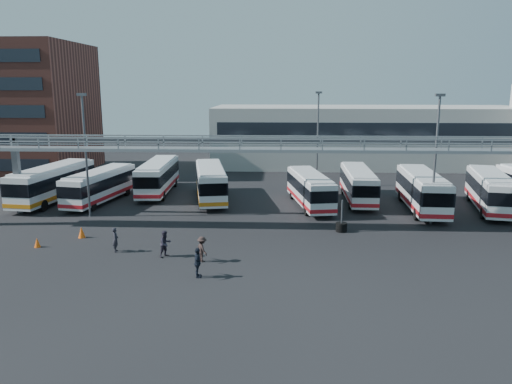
{
  "coord_description": "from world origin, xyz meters",
  "views": [
    {
      "loc": [
        -0.13,
        -31.98,
        10.76
      ],
      "look_at": [
        -1.9,
        6.0,
        2.67
      ],
      "focal_mm": 35.0,
      "sensor_mm": 36.0,
      "label": 1
    }
  ],
  "objects_px": {
    "cone_right": "(82,232)",
    "light_pole_left": "(85,149)",
    "bus_0": "(53,182)",
    "bus_2": "(158,176)",
    "tire_stack": "(341,226)",
    "light_pole_mid": "(436,152)",
    "bus_5": "(310,188)",
    "pedestrian_a": "(115,240)",
    "light_pole_back": "(318,134)",
    "bus_1": "(100,185)",
    "pedestrian_c": "(202,249)",
    "pedestrian_d": "(198,263)",
    "bus_7": "(422,190)",
    "bus_8": "(490,190)",
    "pedestrian_b": "(165,244)",
    "cone_left": "(37,242)",
    "bus_3": "(211,181)",
    "bus_6": "(358,184)"
  },
  "relations": [
    {
      "from": "bus_5",
      "to": "pedestrian_b",
      "type": "bearing_deg",
      "value": -135.22
    },
    {
      "from": "pedestrian_b",
      "to": "cone_left",
      "type": "bearing_deg",
      "value": 119.72
    },
    {
      "from": "light_pole_back",
      "to": "tire_stack",
      "type": "height_order",
      "value": "light_pole_back"
    },
    {
      "from": "pedestrian_a",
      "to": "bus_0",
      "type": "bearing_deg",
      "value": 25.14
    },
    {
      "from": "pedestrian_b",
      "to": "bus_8",
      "type": "bearing_deg",
      "value": -23.48
    },
    {
      "from": "bus_1",
      "to": "bus_8",
      "type": "distance_m",
      "value": 35.38
    },
    {
      "from": "light_pole_back",
      "to": "bus_1",
      "type": "xyz_separation_m",
      "value": [
        -20.88,
        -8.91,
        -4.02
      ]
    },
    {
      "from": "bus_0",
      "to": "pedestrian_a",
      "type": "xyz_separation_m",
      "value": [
        10.52,
        -14.12,
        -1.07
      ]
    },
    {
      "from": "light_pole_left",
      "to": "pedestrian_d",
      "type": "height_order",
      "value": "light_pole_left"
    },
    {
      "from": "bus_7",
      "to": "cone_left",
      "type": "bearing_deg",
      "value": -154.96
    },
    {
      "from": "bus_7",
      "to": "cone_right",
      "type": "xyz_separation_m",
      "value": [
        -26.81,
        -9.45,
        -1.46
      ]
    },
    {
      "from": "bus_1",
      "to": "pedestrian_b",
      "type": "bearing_deg",
      "value": -47.51
    },
    {
      "from": "pedestrian_d",
      "to": "cone_left",
      "type": "bearing_deg",
      "value": 62.58
    },
    {
      "from": "bus_7",
      "to": "pedestrian_a",
      "type": "height_order",
      "value": "bus_7"
    },
    {
      "from": "light_pole_mid",
      "to": "bus_2",
      "type": "height_order",
      "value": "light_pole_mid"
    },
    {
      "from": "light_pole_left",
      "to": "bus_0",
      "type": "bearing_deg",
      "value": 136.01
    },
    {
      "from": "bus_0",
      "to": "pedestrian_c",
      "type": "xyz_separation_m",
      "value": [
        16.55,
        -15.74,
        -1.09
      ]
    },
    {
      "from": "light_pole_mid",
      "to": "tire_stack",
      "type": "distance_m",
      "value": 9.43
    },
    {
      "from": "cone_right",
      "to": "light_pole_left",
      "type": "bearing_deg",
      "value": 105.35
    },
    {
      "from": "light_pole_back",
      "to": "pedestrian_a",
      "type": "relative_size",
      "value": 6.23
    },
    {
      "from": "light_pole_left",
      "to": "bus_3",
      "type": "distance_m",
      "value": 12.1
    },
    {
      "from": "cone_right",
      "to": "light_pole_back",
      "type": "bearing_deg",
      "value": 47.37
    },
    {
      "from": "bus_3",
      "to": "pedestrian_c",
      "type": "relative_size",
      "value": 6.93
    },
    {
      "from": "light_pole_mid",
      "to": "bus_0",
      "type": "relative_size",
      "value": 0.89
    },
    {
      "from": "bus_1",
      "to": "pedestrian_c",
      "type": "height_order",
      "value": "bus_1"
    },
    {
      "from": "bus_3",
      "to": "bus_8",
      "type": "xyz_separation_m",
      "value": [
        25.15,
        -2.81,
        -0.0
      ]
    },
    {
      "from": "bus_2",
      "to": "pedestrian_c",
      "type": "relative_size",
      "value": 6.8
    },
    {
      "from": "bus_2",
      "to": "cone_left",
      "type": "relative_size",
      "value": 16.41
    },
    {
      "from": "bus_0",
      "to": "pedestrian_c",
      "type": "relative_size",
      "value": 7.16
    },
    {
      "from": "pedestrian_a",
      "to": "cone_right",
      "type": "height_order",
      "value": "pedestrian_a"
    },
    {
      "from": "light_pole_mid",
      "to": "pedestrian_c",
      "type": "distance_m",
      "value": 19.98
    },
    {
      "from": "light_pole_back",
      "to": "light_pole_left",
      "type": "bearing_deg",
      "value": -145.01
    },
    {
      "from": "bus_5",
      "to": "pedestrian_a",
      "type": "xyz_separation_m",
      "value": [
        -13.59,
        -13.33,
        -0.87
      ]
    },
    {
      "from": "bus_2",
      "to": "tire_stack",
      "type": "relative_size",
      "value": 4.49
    },
    {
      "from": "pedestrian_b",
      "to": "cone_right",
      "type": "xyz_separation_m",
      "value": [
        -7.0,
        3.77,
        -0.46
      ]
    },
    {
      "from": "bus_3",
      "to": "bus_5",
      "type": "relative_size",
      "value": 1.08
    },
    {
      "from": "bus_5",
      "to": "bus_6",
      "type": "bearing_deg",
      "value": 16.36
    },
    {
      "from": "bus_8",
      "to": "pedestrian_c",
      "type": "xyz_separation_m",
      "value": [
        -23.35,
        -14.34,
        -1.02
      ]
    },
    {
      "from": "bus_7",
      "to": "tire_stack",
      "type": "bearing_deg",
      "value": -135.21
    },
    {
      "from": "bus_0",
      "to": "bus_2",
      "type": "height_order",
      "value": "bus_0"
    },
    {
      "from": "light_pole_mid",
      "to": "pedestrian_d",
      "type": "bearing_deg",
      "value": -143.97
    },
    {
      "from": "light_pole_left",
      "to": "bus_3",
      "type": "height_order",
      "value": "light_pole_left"
    },
    {
      "from": "light_pole_mid",
      "to": "cone_left",
      "type": "height_order",
      "value": "light_pole_mid"
    },
    {
      "from": "light_pole_left",
      "to": "pedestrian_d",
      "type": "bearing_deg",
      "value": -49.43
    },
    {
      "from": "bus_7",
      "to": "pedestrian_c",
      "type": "relative_size",
      "value": 6.96
    },
    {
      "from": "pedestrian_b",
      "to": "pedestrian_d",
      "type": "distance_m",
      "value": 4.34
    },
    {
      "from": "bus_3",
      "to": "pedestrian_c",
      "type": "height_order",
      "value": "bus_3"
    },
    {
      "from": "bus_0",
      "to": "bus_2",
      "type": "xyz_separation_m",
      "value": [
        8.99,
        4.22,
        -0.07
      ]
    },
    {
      "from": "bus_1",
      "to": "pedestrian_b",
      "type": "distance_m",
      "value": 17.61
    },
    {
      "from": "light_pole_left",
      "to": "bus_1",
      "type": "height_order",
      "value": "light_pole_left"
    }
  ]
}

